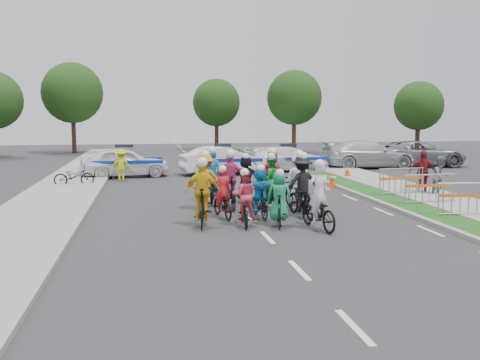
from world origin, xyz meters
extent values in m
plane|color=#28282B|center=(0.00, 0.00, 0.00)|extent=(90.00, 90.00, 0.00)
cube|color=gray|center=(5.10, 5.00, 0.06)|extent=(0.20, 60.00, 0.12)
cube|color=#224A17|center=(5.80, 5.00, 0.06)|extent=(1.20, 60.00, 0.11)
cube|color=gray|center=(7.60, 5.00, 0.07)|extent=(2.40, 60.00, 0.13)
cube|color=gray|center=(-6.50, 5.00, 0.07)|extent=(3.00, 60.00, 0.13)
imported|color=black|center=(1.61, 0.76, 0.51)|extent=(0.98, 2.02, 1.02)
imported|color=silver|center=(1.61, 0.71, 1.03)|extent=(0.68, 0.50, 1.70)
sphere|color=white|center=(1.61, 0.66, 1.83)|extent=(0.29, 0.29, 0.29)
imported|color=black|center=(0.63, 1.36, 0.48)|extent=(0.73, 1.64, 0.95)
imported|color=#198B59|center=(0.63, 1.31, 0.89)|extent=(0.77, 0.57, 1.43)
sphere|color=white|center=(0.63, 1.26, 1.54)|extent=(0.25, 0.25, 0.25)
imported|color=black|center=(-0.34, 1.58, 0.43)|extent=(0.71, 1.69, 0.87)
imported|color=#DD3D54|center=(-0.34, 1.53, 0.90)|extent=(0.74, 0.60, 1.45)
sphere|color=white|center=(-0.34, 1.48, 1.56)|extent=(0.25, 0.25, 0.25)
imported|color=black|center=(-1.53, 1.74, 0.57)|extent=(0.77, 1.95, 1.14)
imported|color=yellow|center=(-1.53, 1.69, 1.04)|extent=(1.05, 0.54, 1.71)
sphere|color=white|center=(-1.53, 1.64, 1.85)|extent=(0.30, 0.30, 0.30)
imported|color=black|center=(1.68, 2.62, 0.53)|extent=(0.96, 2.09, 1.06)
imported|color=black|center=(1.68, 2.57, 1.06)|extent=(1.21, 0.80, 1.76)
sphere|color=white|center=(1.68, 2.52, 1.90)|extent=(0.31, 0.31, 0.31)
imported|color=black|center=(0.34, 2.60, 0.48)|extent=(0.60, 1.63, 0.96)
imported|color=#1C94D8|center=(0.34, 2.55, 0.90)|extent=(1.37, 0.55, 1.44)
sphere|color=white|center=(0.34, 2.50, 1.56)|extent=(0.25, 0.25, 0.25)
imported|color=black|center=(-0.80, 2.86, 0.43)|extent=(0.86, 1.70, 0.85)
imported|color=red|center=(-0.80, 2.81, 0.89)|extent=(0.57, 0.43, 1.42)
sphere|color=white|center=(-0.80, 2.76, 1.53)|extent=(0.25, 0.25, 0.25)
imported|color=black|center=(1.86, 3.68, 0.59)|extent=(0.87, 2.01, 1.17)
imported|color=silver|center=(1.86, 3.63, 1.06)|extent=(0.94, 0.69, 1.76)
sphere|color=white|center=(1.86, 3.58, 1.90)|extent=(0.30, 0.30, 0.30)
imported|color=black|center=(1.05, 4.26, 0.49)|extent=(0.93, 1.95, 0.98)
imported|color=green|center=(1.05, 4.21, 1.00)|extent=(0.88, 0.73, 1.64)
sphere|color=white|center=(1.05, 4.16, 1.77)|extent=(0.28, 0.28, 0.28)
imported|color=black|center=(-0.31, 4.40, 0.58)|extent=(0.60, 1.94, 1.16)
imported|color=#CE397A|center=(-0.31, 4.35, 1.05)|extent=(1.03, 0.45, 1.73)
sphere|color=white|center=(-0.31, 4.30, 1.87)|extent=(0.30, 0.30, 0.30)
imported|color=black|center=(-1.17, 4.35, 0.52)|extent=(0.87, 2.03, 1.03)
imported|color=orange|center=(-1.17, 4.30, 1.04)|extent=(1.17, 0.74, 1.72)
sphere|color=white|center=(-1.17, 4.25, 1.86)|extent=(0.30, 0.30, 0.30)
imported|color=black|center=(0.41, 5.49, 0.52)|extent=(0.61, 1.76, 1.04)
imported|color=black|center=(0.41, 5.44, 0.96)|extent=(1.48, 0.56, 1.56)
sphere|color=white|center=(0.41, 5.39, 1.69)|extent=(0.27, 0.27, 0.27)
imported|color=black|center=(-0.75, 5.92, 0.52)|extent=(1.01, 2.08, 1.05)
imported|color=#1865B5|center=(-0.75, 5.87, 1.05)|extent=(0.69, 0.51, 1.74)
sphere|color=white|center=(-0.75, 5.82, 1.88)|extent=(0.30, 0.30, 0.30)
imported|color=black|center=(1.54, 6.14, 0.55)|extent=(0.88, 1.91, 1.11)
imported|color=red|center=(1.54, 6.09, 1.01)|extent=(0.90, 0.68, 1.66)
sphere|color=white|center=(1.54, 6.04, 1.80)|extent=(0.29, 0.29, 0.29)
imported|color=white|center=(-4.24, 14.42, 0.76)|extent=(4.69, 2.45, 1.52)
imported|color=white|center=(0.88, 14.85, 0.74)|extent=(4.71, 2.31, 1.49)
imported|color=white|center=(4.74, 15.83, 0.70)|extent=(5.06, 2.72, 1.40)
imported|color=#B9B9BE|center=(9.90, 16.66, 0.82)|extent=(5.66, 2.34, 1.64)
imported|color=slate|center=(13.29, 16.97, 0.79)|extent=(5.77, 2.75, 1.59)
imported|color=slate|center=(8.14, 5.59, 0.80)|extent=(0.92, 0.81, 1.60)
imported|color=maroon|center=(7.73, 6.25, 0.89)|extent=(1.13, 0.74, 1.79)
imported|color=#D9DB0B|center=(-4.35, 12.93, 0.77)|extent=(1.02, 0.62, 1.53)
cube|color=#F24C0C|center=(4.93, 8.90, 0.01)|extent=(0.40, 0.40, 0.03)
cone|color=#F24C0C|center=(4.93, 8.90, 0.35)|extent=(0.36, 0.36, 0.70)
cylinder|color=silver|center=(4.93, 8.90, 0.45)|extent=(0.29, 0.29, 0.08)
cube|color=#F24C0C|center=(6.79, 11.92, 0.01)|extent=(0.40, 0.40, 0.03)
cone|color=#F24C0C|center=(6.79, 11.92, 0.35)|extent=(0.36, 0.36, 0.70)
cylinder|color=silver|center=(6.79, 11.92, 0.45)|extent=(0.29, 0.29, 0.08)
imported|color=black|center=(-6.34, 11.28, 0.45)|extent=(1.80, 0.85, 0.91)
cylinder|color=#382619|center=(9.00, 30.00, 1.62)|extent=(0.36, 0.36, 3.25)
sphere|color=#183912|center=(9.00, 30.00, 4.55)|extent=(4.55, 4.55, 4.55)
cylinder|color=#382619|center=(18.00, 26.00, 1.38)|extent=(0.36, 0.36, 2.75)
sphere|color=#183912|center=(18.00, 26.00, 3.85)|extent=(3.85, 3.85, 3.85)
cylinder|color=#382619|center=(-9.00, 32.00, 1.75)|extent=(0.36, 0.36, 3.50)
sphere|color=#183912|center=(-9.00, 32.00, 4.90)|extent=(4.90, 4.90, 4.90)
cylinder|color=#382619|center=(3.00, 34.00, 1.50)|extent=(0.36, 0.36, 3.00)
sphere|color=#183912|center=(3.00, 34.00, 4.20)|extent=(4.20, 4.20, 4.20)
camera|label=1|loc=(-3.02, -13.36, 3.22)|focal=40.00mm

